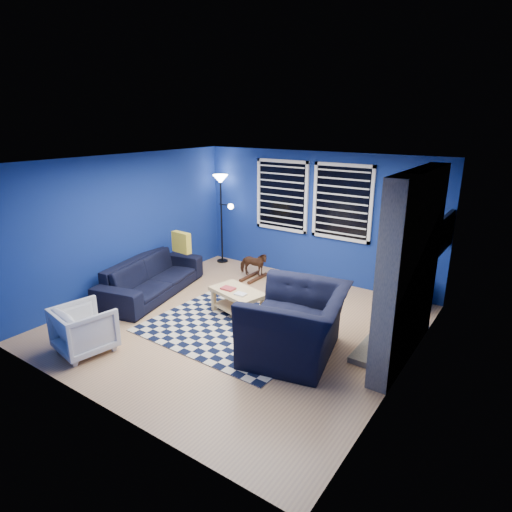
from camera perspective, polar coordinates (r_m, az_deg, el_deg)
The scene contains 18 objects.
floor at distance 6.81m, azimuth -2.24°, elevation -8.98°, with size 5.00×5.00×0.00m, color tan.
ceiling at distance 6.11m, azimuth -2.52°, elevation 12.46°, with size 5.00×5.00×0.00m, color white.
wall_back at distance 8.41m, azimuth 7.92°, elevation 5.17°, with size 5.00×5.00×0.00m, color navy.
wall_left at distance 8.05m, azimuth -16.81°, elevation 4.00°, with size 5.00×5.00×0.00m, color navy.
wall_right at distance 5.31m, azimuth 19.81°, elevation -3.31°, with size 5.00×5.00×0.00m, color navy.
fireplace at distance 5.82m, azimuth 19.74°, elevation -2.04°, with size 0.65×2.00×2.50m.
window_left at distance 8.67m, azimuth 3.44°, elevation 8.04°, with size 1.17×0.06×1.42m.
window_right at distance 8.08m, azimuth 11.40°, elevation 7.01°, with size 1.17×0.06×1.42m.
tv at distance 7.16m, azimuth 23.81°, elevation 2.80°, with size 0.07×1.00×0.58m.
rug at distance 6.66m, azimuth -3.23°, elevation -9.56°, with size 2.50×2.00×0.02m, color black.
sofa at distance 7.99m, azimuth -13.73°, elevation -2.74°, with size 0.89×2.27×0.66m, color black.
armchair_big at distance 5.80m, azimuth 5.34°, elevation -8.95°, with size 1.25×1.43×0.93m, color black.
armchair_bent at distance 6.38m, azimuth -21.91°, elevation -9.02°, with size 0.70×0.72×0.66m, color gray.
rocking_horse at distance 8.50m, azimuth -0.35°, elevation -1.08°, with size 0.58×0.26×0.49m, color #492917.
coffee_table at distance 6.96m, azimuth -2.50°, elevation -5.51°, with size 1.00×0.72×0.45m.
cabinet at distance 7.74m, azimuth 19.29°, elevation -4.35°, with size 0.76×0.65×0.63m.
floor_lamp at distance 9.28m, azimuth -4.64°, elevation 8.59°, with size 0.53×0.32×1.94m.
throw_pillow at distance 8.15m, azimuth -9.92°, elevation 1.80°, with size 0.41×0.12×0.39m, color gold.
Camera 1 is at (3.66, -4.85, 3.07)m, focal length 30.00 mm.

